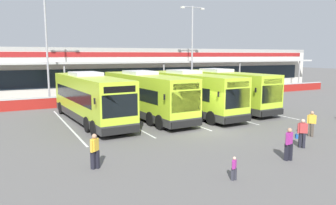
{
  "coord_description": "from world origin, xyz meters",
  "views": [
    {
      "loc": [
        -12.36,
        -18.05,
        5.09
      ],
      "look_at": [
        -1.56,
        3.0,
        1.6
      ],
      "focal_mm": 34.48,
      "sensor_mm": 36.0,
      "label": 1
    }
  ],
  "objects_px": {
    "pedestrian_approaching_bus": "(95,150)",
    "pedestrian_in_dark_coat": "(289,143)",
    "pedestrian_near_bin": "(312,123)",
    "lamp_post_west": "(47,43)",
    "coach_bus_leftmost": "(90,99)",
    "lamp_post_centre": "(192,45)",
    "coach_bus_centre": "(190,93)",
    "pedestrian_with_handbag": "(302,133)",
    "coach_bus_left_centre": "(145,96)",
    "pedestrian_child": "(234,168)",
    "coach_bus_right_centre": "(222,90)"
  },
  "relations": [
    {
      "from": "coach_bus_left_centre",
      "to": "pedestrian_child",
      "type": "height_order",
      "value": "coach_bus_left_centre"
    },
    {
      "from": "pedestrian_near_bin",
      "to": "lamp_post_west",
      "type": "bearing_deg",
      "value": 121.89
    },
    {
      "from": "pedestrian_child",
      "to": "lamp_post_centre",
      "type": "distance_m",
      "value": 28.44
    },
    {
      "from": "coach_bus_centre",
      "to": "lamp_post_west",
      "type": "relative_size",
      "value": 1.12
    },
    {
      "from": "coach_bus_leftmost",
      "to": "lamp_post_centre",
      "type": "height_order",
      "value": "lamp_post_centre"
    },
    {
      "from": "pedestrian_near_bin",
      "to": "lamp_post_centre",
      "type": "distance_m",
      "value": 22.16
    },
    {
      "from": "pedestrian_with_handbag",
      "to": "pedestrian_near_bin",
      "type": "bearing_deg",
      "value": 29.77
    },
    {
      "from": "coach_bus_left_centre",
      "to": "pedestrian_approaching_bus",
      "type": "xyz_separation_m",
      "value": [
        -6.88,
        -10.28,
        -0.91
      ]
    },
    {
      "from": "pedestrian_child",
      "to": "pedestrian_approaching_bus",
      "type": "xyz_separation_m",
      "value": [
        -4.71,
        3.94,
        0.33
      ]
    },
    {
      "from": "pedestrian_approaching_bus",
      "to": "lamp_post_west",
      "type": "relative_size",
      "value": 0.15
    },
    {
      "from": "coach_bus_centre",
      "to": "coach_bus_right_centre",
      "type": "height_order",
      "value": "same"
    },
    {
      "from": "pedestrian_with_handbag",
      "to": "pedestrian_in_dark_coat",
      "type": "bearing_deg",
      "value": -152.11
    },
    {
      "from": "lamp_post_west",
      "to": "lamp_post_centre",
      "type": "height_order",
      "value": "same"
    },
    {
      "from": "pedestrian_near_bin",
      "to": "lamp_post_west",
      "type": "height_order",
      "value": "lamp_post_west"
    },
    {
      "from": "coach_bus_right_centre",
      "to": "pedestrian_with_handbag",
      "type": "height_order",
      "value": "coach_bus_right_centre"
    },
    {
      "from": "coach_bus_right_centre",
      "to": "pedestrian_in_dark_coat",
      "type": "bearing_deg",
      "value": -114.54
    },
    {
      "from": "coach_bus_leftmost",
      "to": "pedestrian_near_bin",
      "type": "relative_size",
      "value": 7.58
    },
    {
      "from": "coach_bus_leftmost",
      "to": "coach_bus_centre",
      "type": "xyz_separation_m",
      "value": [
        8.51,
        -0.57,
        0.0
      ]
    },
    {
      "from": "coach_bus_centre",
      "to": "pedestrian_in_dark_coat",
      "type": "xyz_separation_m",
      "value": [
        -2.22,
        -13.06,
        -0.91
      ]
    },
    {
      "from": "coach_bus_right_centre",
      "to": "lamp_post_centre",
      "type": "xyz_separation_m",
      "value": [
        2.67,
        9.96,
        4.5
      ]
    },
    {
      "from": "coach_bus_left_centre",
      "to": "pedestrian_in_dark_coat",
      "type": "bearing_deg",
      "value": -82.41
    },
    {
      "from": "coach_bus_centre",
      "to": "pedestrian_near_bin",
      "type": "bearing_deg",
      "value": -75.08
    },
    {
      "from": "pedestrian_child",
      "to": "lamp_post_west",
      "type": "height_order",
      "value": "lamp_post_west"
    },
    {
      "from": "coach_bus_right_centre",
      "to": "pedestrian_child",
      "type": "height_order",
      "value": "coach_bus_right_centre"
    },
    {
      "from": "pedestrian_approaching_bus",
      "to": "pedestrian_in_dark_coat",
      "type": "bearing_deg",
      "value": -19.95
    },
    {
      "from": "coach_bus_centre",
      "to": "pedestrian_approaching_bus",
      "type": "height_order",
      "value": "coach_bus_centre"
    },
    {
      "from": "pedestrian_with_handbag",
      "to": "lamp_post_west",
      "type": "height_order",
      "value": "lamp_post_west"
    },
    {
      "from": "coach_bus_centre",
      "to": "lamp_post_centre",
      "type": "height_order",
      "value": "lamp_post_centre"
    },
    {
      "from": "coach_bus_right_centre",
      "to": "coach_bus_left_centre",
      "type": "bearing_deg",
      "value": -176.7
    },
    {
      "from": "pedestrian_approaching_bus",
      "to": "coach_bus_left_centre",
      "type": "bearing_deg",
      "value": 56.2
    },
    {
      "from": "pedestrian_in_dark_coat",
      "to": "pedestrian_with_handbag",
      "type": "bearing_deg",
      "value": 27.89
    },
    {
      "from": "coach_bus_leftmost",
      "to": "pedestrian_with_handbag",
      "type": "height_order",
      "value": "coach_bus_leftmost"
    },
    {
      "from": "coach_bus_leftmost",
      "to": "pedestrian_in_dark_coat",
      "type": "relative_size",
      "value": 7.58
    },
    {
      "from": "pedestrian_in_dark_coat",
      "to": "pedestrian_near_bin",
      "type": "xyz_separation_m",
      "value": [
        4.97,
        2.74,
        0.0
      ]
    },
    {
      "from": "pedestrian_near_bin",
      "to": "pedestrian_approaching_bus",
      "type": "bearing_deg",
      "value": 178.3
    },
    {
      "from": "coach_bus_centre",
      "to": "pedestrian_with_handbag",
      "type": "height_order",
      "value": "coach_bus_centre"
    },
    {
      "from": "coach_bus_centre",
      "to": "lamp_post_west",
      "type": "xyz_separation_m",
      "value": [
        -10.25,
        10.58,
        4.5
      ]
    },
    {
      "from": "pedestrian_child",
      "to": "coach_bus_left_centre",
      "type": "bearing_deg",
      "value": 81.33
    },
    {
      "from": "coach_bus_leftmost",
      "to": "lamp_post_west",
      "type": "height_order",
      "value": "lamp_post_west"
    },
    {
      "from": "pedestrian_with_handbag",
      "to": "pedestrian_child",
      "type": "distance_m",
      "value": 6.66
    },
    {
      "from": "coach_bus_left_centre",
      "to": "coach_bus_centre",
      "type": "xyz_separation_m",
      "value": [
        4.01,
        -0.37,
        0.0
      ]
    },
    {
      "from": "pedestrian_near_bin",
      "to": "pedestrian_approaching_bus",
      "type": "relative_size",
      "value": 1.0
    },
    {
      "from": "coach_bus_right_centre",
      "to": "pedestrian_in_dark_coat",
      "type": "xyz_separation_m",
      "value": [
        -6.34,
        -13.89,
        -0.91
      ]
    },
    {
      "from": "pedestrian_in_dark_coat",
      "to": "pedestrian_child",
      "type": "height_order",
      "value": "pedestrian_in_dark_coat"
    },
    {
      "from": "lamp_post_centre",
      "to": "coach_bus_centre",
      "type": "bearing_deg",
      "value": -122.2
    },
    {
      "from": "pedestrian_near_bin",
      "to": "lamp_post_west",
      "type": "distance_m",
      "value": 25.2
    },
    {
      "from": "pedestrian_in_dark_coat",
      "to": "pedestrian_near_bin",
      "type": "height_order",
      "value": "same"
    },
    {
      "from": "pedestrian_approaching_bus",
      "to": "coach_bus_right_centre",
      "type": "bearing_deg",
      "value": 35.6
    },
    {
      "from": "pedestrian_near_bin",
      "to": "pedestrian_approaching_bus",
      "type": "height_order",
      "value": "same"
    },
    {
      "from": "coach_bus_leftmost",
      "to": "lamp_post_centre",
      "type": "distance_m",
      "value": 18.95
    }
  ]
}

